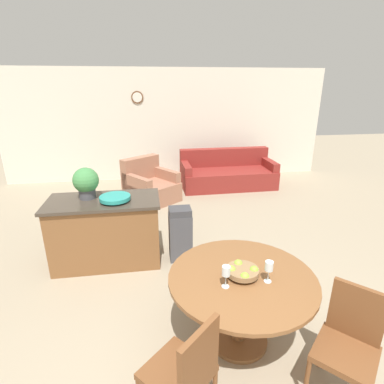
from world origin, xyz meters
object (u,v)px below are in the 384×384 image
object	(u,v)px
dining_table	(241,291)
teal_bowl	(115,198)
kitchen_island	(106,231)
dining_chair_near_right	(349,340)
couch	(227,174)
dining_chair_near_left	(185,370)
wine_glass_left	(226,272)
wine_glass_right	(269,267)
trash_bin	(180,234)
fruit_bowl	(242,271)
potted_plant	(86,182)
armchair	(150,187)

from	to	relation	value
dining_table	teal_bowl	xyz separation A→B (m)	(-1.20, 1.52, 0.40)
kitchen_island	dining_chair_near_right	bearing A→B (deg)	-47.27
kitchen_island	couch	xyz separation A→B (m)	(2.46, 2.93, -0.17)
dining_chair_near_right	kitchen_island	size ratio (longest dim) A/B	0.63
dining_table	dining_chair_near_left	world-z (taller)	dining_chair_near_left
dining_chair_near_right	wine_glass_left	size ratio (longest dim) A/B	4.62
wine_glass_right	kitchen_island	bearing A→B (deg)	132.40
kitchen_island	dining_table	bearing A→B (deg)	-49.48
dining_chair_near_left	couch	world-z (taller)	dining_chair_near_left
wine_glass_right	trash_bin	distance (m)	1.79
fruit_bowl	potted_plant	size ratio (longest dim) A/B	0.71
dining_chair_near_left	potted_plant	xyz separation A→B (m)	(-0.98, 2.35, 0.63)
potted_plant	wine_glass_left	bearing A→B (deg)	-52.59
dining_table	dining_chair_near_left	xyz separation A→B (m)	(-0.59, -0.66, -0.06)
wine_glass_left	potted_plant	world-z (taller)	potted_plant
fruit_bowl	teal_bowl	bearing A→B (deg)	128.34
dining_chair_near_right	trash_bin	world-z (taller)	dining_chair_near_right
wine_glass_left	kitchen_island	distance (m)	2.13
trash_bin	teal_bowl	bearing A→B (deg)	179.90
dining_chair_near_right	dining_table	bearing A→B (deg)	4.80
potted_plant	trash_bin	size ratio (longest dim) A/B	0.54
fruit_bowl	trash_bin	bearing A→B (deg)	103.86
dining_chair_near_left	dining_chair_near_right	bearing A→B (deg)	-40.20
dining_chair_near_right	fruit_bowl	xyz separation A→B (m)	(-0.66, 0.59, 0.27)
wine_glass_right	dining_table	bearing A→B (deg)	150.87
dining_table	kitchen_island	distance (m)	2.11
fruit_bowl	trash_bin	size ratio (longest dim) A/B	0.38
fruit_bowl	kitchen_island	bearing A→B (deg)	130.47
dining_chair_near_left	kitchen_island	distance (m)	2.39
dining_table	potted_plant	xyz separation A→B (m)	(-1.57, 1.69, 0.57)
fruit_bowl	wine_glass_left	xyz separation A→B (m)	(-0.18, -0.12, 0.09)
dining_chair_near_right	teal_bowl	size ratio (longest dim) A/B	2.35
trash_bin	dining_chair_near_right	bearing A→B (deg)	-63.87
wine_glass_left	wine_glass_right	size ratio (longest dim) A/B	1.00
couch	kitchen_island	bearing A→B (deg)	-130.80
wine_glass_left	couch	world-z (taller)	wine_glass_left
wine_glass_left	dining_table	bearing A→B (deg)	32.98
dining_table	wine_glass_left	distance (m)	0.38
teal_bowl	potted_plant	xyz separation A→B (m)	(-0.36, 0.17, 0.17)
trash_bin	wine_glass_right	bearing A→B (deg)	-70.74
fruit_bowl	teal_bowl	world-z (taller)	teal_bowl
dining_chair_near_right	wine_glass_left	xyz separation A→B (m)	(-0.84, 0.48, 0.37)
wine_glass_right	trash_bin	size ratio (longest dim) A/B	0.26
dining_chair_near_left	potted_plant	size ratio (longest dim) A/B	2.24
teal_bowl	couch	distance (m)	3.85
wine_glass_right	kitchen_island	xyz separation A→B (m)	(-1.56, 1.71, -0.41)
kitchen_island	teal_bowl	size ratio (longest dim) A/B	3.70
potted_plant	armchair	xyz separation A→B (m)	(0.83, 2.16, -0.84)
kitchen_island	teal_bowl	world-z (taller)	teal_bowl
potted_plant	dining_chair_near_left	bearing A→B (deg)	-67.49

